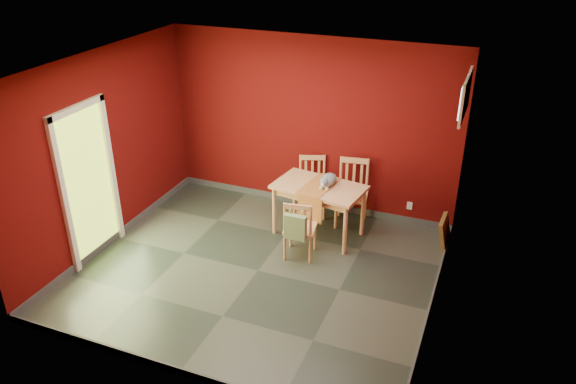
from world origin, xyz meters
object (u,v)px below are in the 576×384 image
at_px(chair_far_left, 312,185).
at_px(cat, 328,178).
at_px(tote_bag, 295,227).
at_px(picture_frame, 445,233).
at_px(chair_far_right, 352,192).
at_px(dining_table, 319,192).
at_px(chair_near, 300,228).

bearing_deg(chair_far_left, cat, -50.95).
distance_m(tote_bag, picture_frame, 2.16).
bearing_deg(chair_far_right, dining_table, -123.64).
bearing_deg(chair_far_left, tote_bag, -79.06).
relative_size(dining_table, chair_near, 1.54).
bearing_deg(dining_table, chair_far_left, 117.70).
bearing_deg(dining_table, chair_far_right, 56.36).
xyz_separation_m(dining_table, chair_far_left, (-0.30, 0.58, -0.22)).
relative_size(dining_table, chair_far_right, 1.35).
relative_size(chair_far_right, cat, 2.31).
distance_m(tote_bag, cat, 1.01).
distance_m(chair_far_left, tote_bag, 1.48).
xyz_separation_m(tote_bag, cat, (0.13, 0.95, 0.31)).
bearing_deg(picture_frame, chair_far_right, 171.00).
relative_size(chair_far_left, cat, 2.13).
xyz_separation_m(chair_near, cat, (0.15, 0.74, 0.44)).
bearing_deg(picture_frame, cat, -172.42).
bearing_deg(tote_bag, chair_near, 95.37).
xyz_separation_m(dining_table, tote_bag, (-0.02, -0.87, -0.10)).
bearing_deg(cat, chair_far_left, 118.33).
xyz_separation_m(dining_table, chair_near, (-0.04, -0.66, -0.24)).
bearing_deg(chair_near, chair_far_left, 101.88).
height_order(dining_table, chair_far_left, chair_far_left).
distance_m(cat, picture_frame, 1.80).
bearing_deg(chair_near, tote_bag, -84.63).
bearing_deg(chair_near, cat, 78.85).
relative_size(cat, picture_frame, 0.93).
bearing_deg(cat, picture_frame, -3.13).
height_order(chair_near, tote_bag, chair_near).
xyz_separation_m(tote_bag, picture_frame, (1.78, 1.17, -0.35)).
distance_m(chair_near, tote_bag, 0.25).
xyz_separation_m(chair_near, picture_frame, (1.80, 0.96, -0.22)).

